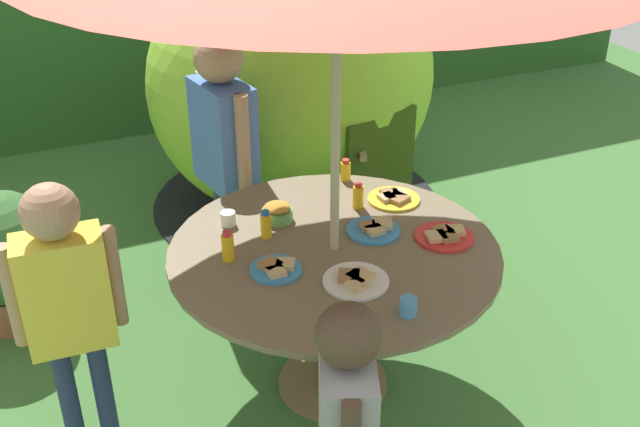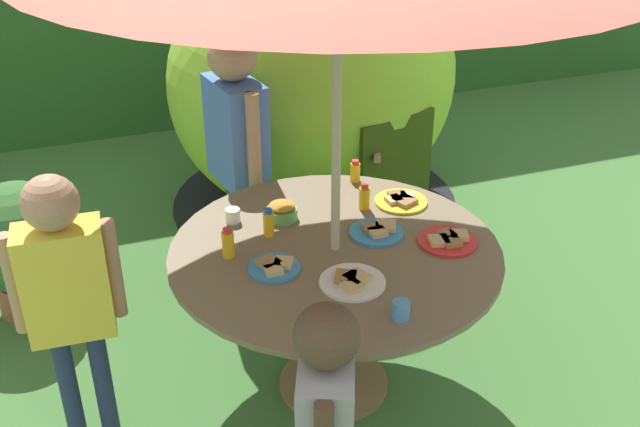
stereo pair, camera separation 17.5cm
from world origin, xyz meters
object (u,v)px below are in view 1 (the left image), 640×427
(plate_mid_right, at_px, (445,236))
(juice_bottle_near_left, at_px, (266,225))
(juice_bottle_mid_left, at_px, (358,196))
(cup_near, at_px, (228,218))
(child_in_grey_shirt, at_px, (347,418))
(plate_center_front, at_px, (394,198))
(snack_bowl, at_px, (277,212))
(plate_near_right, at_px, (374,229))
(plate_back_edge, at_px, (356,280))
(wooden_chair, at_px, (322,154))
(potted_plant, at_px, (4,254))
(child_in_yellow_shirt, at_px, (66,292))
(dome_tent, at_px, (294,81))
(garden_table, at_px, (334,279))
(juice_bottle_center_back, at_px, (346,170))
(cup_far, at_px, (408,306))
(plate_far_right, at_px, (276,268))
(child_in_blue_shirt, at_px, (224,135))
(juice_bottle_far_left, at_px, (228,247))

(plate_mid_right, bearing_deg, juice_bottle_near_left, 155.35)
(juice_bottle_near_left, distance_m, juice_bottle_mid_left, 0.47)
(plate_mid_right, xyz_separation_m, cup_near, (-0.79, 0.47, 0.02))
(plate_mid_right, height_order, juice_bottle_near_left, juice_bottle_near_left)
(child_in_grey_shirt, xyz_separation_m, cup_near, (0.03, 1.23, 0.04))
(plate_center_front, bearing_deg, juice_bottle_mid_left, 178.00)
(snack_bowl, xyz_separation_m, plate_near_right, (0.34, -0.26, -0.03))
(plate_back_edge, bearing_deg, juice_bottle_near_left, 112.98)
(wooden_chair, distance_m, potted_plant, 1.76)
(juice_bottle_near_left, bearing_deg, plate_mid_right, -24.65)
(child_in_yellow_shirt, xyz_separation_m, snack_bowl, (0.92, 0.24, -0.00))
(dome_tent, height_order, cup_near, dome_tent)
(child_in_yellow_shirt, distance_m, juice_bottle_mid_left, 1.30)
(snack_bowl, bearing_deg, plate_near_right, -36.98)
(dome_tent, bearing_deg, plate_center_front, -110.55)
(garden_table, height_order, juice_bottle_mid_left, juice_bottle_mid_left)
(garden_table, bearing_deg, juice_bottle_center_back, 60.30)
(juice_bottle_near_left, xyz_separation_m, cup_far, (0.27, -0.71, -0.02))
(juice_bottle_center_back, height_order, cup_near, juice_bottle_center_back)
(garden_table, height_order, potted_plant, garden_table)
(dome_tent, distance_m, child_in_grey_shirt, 2.73)
(plate_near_right, height_order, plate_far_right, same)
(plate_back_edge, bearing_deg, child_in_grey_shirt, -118.36)
(potted_plant, bearing_deg, snack_bowl, -34.63)
(child_in_blue_shirt, relative_size, plate_far_right, 6.76)
(juice_bottle_far_left, bearing_deg, dome_tent, 59.89)
(wooden_chair, bearing_deg, plate_mid_right, -69.78)
(plate_far_right, height_order, cup_far, cup_far)
(cup_far, bearing_deg, child_in_yellow_shirt, 152.23)
(plate_mid_right, bearing_deg, cup_far, -135.32)
(plate_center_front, bearing_deg, child_in_blue_shirt, 130.58)
(child_in_blue_shirt, bearing_deg, dome_tent, 128.61)
(garden_table, bearing_deg, cup_near, 133.52)
(child_in_grey_shirt, bearing_deg, juice_bottle_far_left, 25.84)
(potted_plant, xyz_separation_m, plate_center_front, (1.68, -0.82, 0.35))
(wooden_chair, bearing_deg, juice_bottle_near_left, -102.86)
(wooden_chair, bearing_deg, child_in_grey_shirt, -90.28)
(child_in_yellow_shirt, xyz_separation_m, plate_mid_right, (1.50, -0.18, -0.03))
(potted_plant, relative_size, plate_mid_right, 2.87)
(wooden_chair, height_order, juice_bottle_mid_left, wooden_chair)
(child_in_yellow_shirt, height_order, plate_center_front, child_in_yellow_shirt)
(child_in_grey_shirt, bearing_deg, wooden_chair, 0.39)
(plate_near_right, bearing_deg, cup_near, 151.13)
(plate_mid_right, bearing_deg, wooden_chair, 88.38)
(garden_table, relative_size, cup_far, 19.84)
(snack_bowl, relative_size, plate_near_right, 0.58)
(dome_tent, bearing_deg, cup_far, -118.57)
(child_in_grey_shirt, height_order, cup_near, child_in_grey_shirt)
(juice_bottle_near_left, distance_m, juice_bottle_far_left, 0.22)
(juice_bottle_near_left, bearing_deg, juice_bottle_center_back, 33.14)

